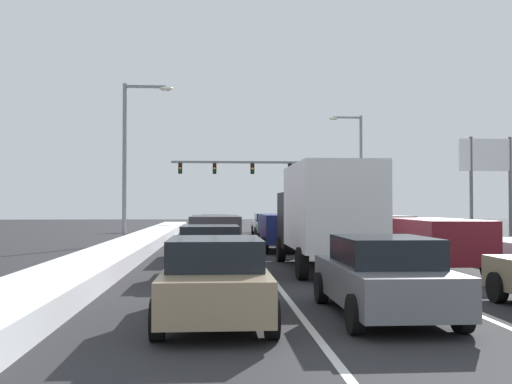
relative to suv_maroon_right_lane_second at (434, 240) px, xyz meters
The scene contains 23 objects.
ground_plane 6.89m from the suv_maroon_right_lane_second, 120.34° to the left, with size 127.27×127.27×0.00m, color #28282B.
lane_stripe_between_right_lane_and_center_lane 10.96m from the suv_maroon_right_lane_second, 99.19° to the left, with size 0.14×53.84×0.01m, color silver.
lane_stripe_between_center_lane_and_left_lane 11.98m from the suv_maroon_right_lane_second, 115.51° to the left, with size 0.14×53.84×0.01m, color silver.
snow_bank_right_shoulder 11.36m from the suv_maroon_right_lane_second, 71.73° to the left, with size 1.99×53.84×0.90m, color white.
snow_bank_left_shoulder 15.03m from the suv_maroon_right_lane_second, 134.10° to the left, with size 1.99×53.84×0.53m, color white.
suv_maroon_right_lane_second is the anchor object (origin of this frame).
suv_charcoal_right_lane_third 6.78m from the suv_maroon_right_lane_second, 89.93° to the left, with size 2.16×4.90×1.67m.
suv_red_right_lane_fourth 13.98m from the suv_maroon_right_lane_second, 90.92° to the left, with size 2.16×4.90×1.67m.
sedan_white_right_lane_fifth 19.84m from the suv_maroon_right_lane_second, 90.50° to the left, with size 2.00×4.50×1.51m.
sedan_gray_center_lane_nearest 7.80m from the suv_maroon_right_lane_second, 117.52° to the right, with size 2.00×4.50×1.51m.
box_truck_center_lane_second 3.48m from the suv_maroon_right_lane_second, 162.02° to the left, with size 2.53×7.20×3.36m.
suv_navy_center_lane_third 9.87m from the suv_maroon_right_lane_second, 111.80° to the left, with size 2.16×4.90×1.67m.
sedan_green_center_lane_fourth 16.02m from the suv_maroon_right_lane_second, 102.31° to the left, with size 2.00×4.50×1.51m.
sedan_silver_center_lane_fifth 22.85m from the suv_maroon_right_lane_second, 98.05° to the left, with size 2.00×4.50×1.51m.
sedan_tan_left_lane_nearest 9.84m from the suv_maroon_right_lane_second, 133.45° to the right, with size 2.00×4.50×1.51m.
sedan_maroon_left_lane_second 6.94m from the suv_maroon_right_lane_second, behind, with size 2.00×4.50×1.51m.
suv_charcoal_left_lane_third 9.24m from the suv_maroon_right_lane_second, 137.08° to the left, with size 2.16×4.90×1.67m.
sedan_red_left_lane_fourth 14.67m from the suv_maroon_right_lane_second, 118.34° to the left, with size 2.00×4.50×1.51m.
sedan_white_left_lane_fifth 20.51m from the suv_maroon_right_lane_second, 109.38° to the left, with size 2.00×4.50×1.51m.
traffic_light_gantry 35.51m from the suv_maroon_right_lane_second, 93.46° to the left, with size 14.00×0.47×6.20m.
street_lamp_right_mid 28.58m from the suv_maroon_right_lane_second, 81.18° to the left, with size 2.66×0.36×9.14m.
street_lamp_left_mid 18.53m from the suv_maroon_right_lane_second, 128.61° to the left, with size 2.66×0.36×8.62m.
roadside_sign_right 13.01m from the suv_maroon_right_lane_second, 56.98° to the left, with size 3.20×0.16×5.50m.
Camera 1 is at (-3.32, -4.26, 2.11)m, focal length 41.64 mm.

